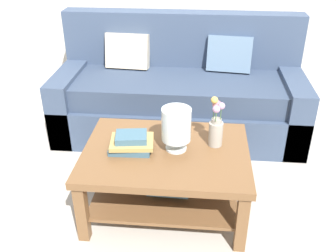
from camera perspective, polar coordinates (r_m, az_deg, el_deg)
The scene contains 6 objects.
ground_plane at distance 3.10m, azimuth -1.07°, elevation -7.40°, with size 10.00×10.00×0.00m, color #B7B2A8.
couch at distance 3.60m, azimuth 1.71°, elevation 4.82°, with size 2.23×0.90×1.06m.
coffee_table at distance 2.61m, azimuth -0.26°, elevation -6.15°, with size 1.10×0.82×0.47m.
book_stack_main at distance 2.53m, azimuth -5.51°, elevation -2.51°, with size 0.30×0.24×0.11m.
glass_hurricane_vase at distance 2.46m, azimuth 1.25°, elevation 0.06°, with size 0.19×0.19×0.30m.
flower_pitcher at distance 2.54m, azimuth 7.17°, elevation -0.04°, with size 0.10×0.11×0.35m.
Camera 1 is at (0.28, -2.48, 1.84)m, focal length 40.89 mm.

